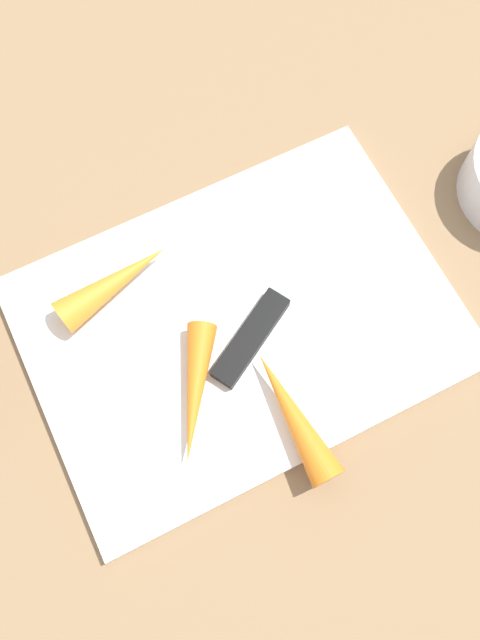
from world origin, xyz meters
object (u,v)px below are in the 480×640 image
(knife, at_px, (256,327))
(carrot_shortest, at_px, (114,283))
(carrot_medium, at_px, (195,392))
(carrot_longest, at_px, (293,415))
(cutting_board, at_px, (240,322))

(knife, bearing_deg, carrot_shortest, 106.72)
(knife, relative_size, carrot_shortest, 1.72)
(carrot_medium, relative_size, carrot_shortest, 1.07)
(carrot_medium, bearing_deg, carrot_longest, 81.37)
(carrot_medium, bearing_deg, cutting_board, 156.07)
(carrot_shortest, bearing_deg, carrot_medium, -90.53)
(carrot_longest, relative_size, carrot_medium, 1.00)
(knife, bearing_deg, carrot_medium, 172.85)
(carrot_longest, bearing_deg, carrot_shortest, 24.91)
(carrot_longest, height_order, carrot_medium, carrot_longest)
(knife, bearing_deg, carrot_longest, -126.08)
(cutting_board, xyz_separation_m, carrot_medium, (-0.06, -0.04, 0.02))
(knife, distance_m, carrot_shortest, 0.13)
(cutting_board, xyz_separation_m, carrot_longest, (-0.00, -0.09, 0.02))
(knife, height_order, carrot_shortest, carrot_shortest)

